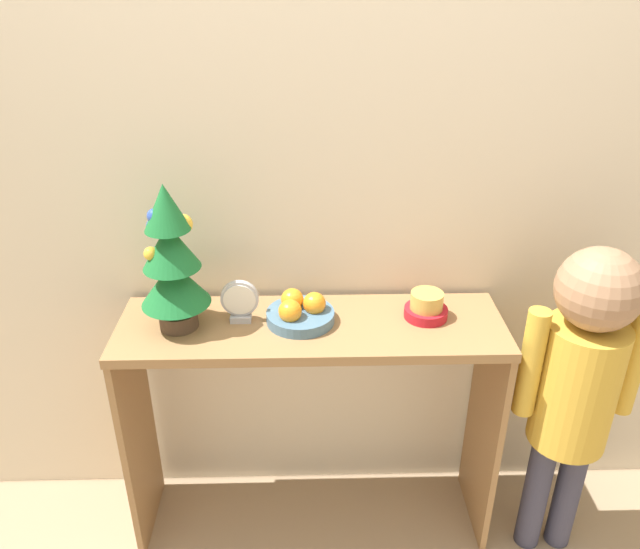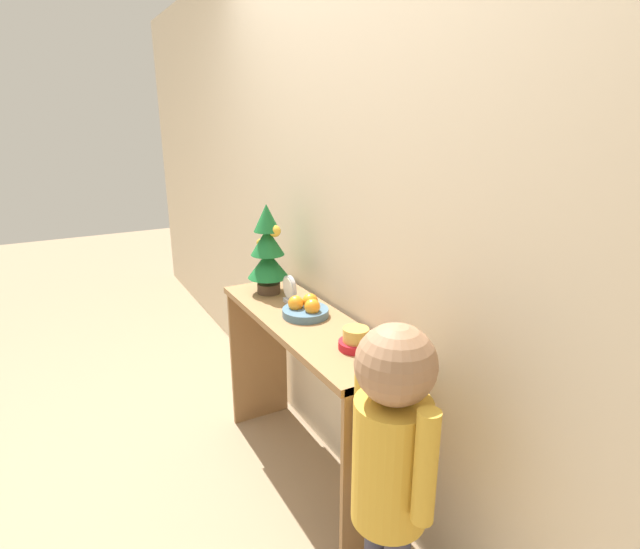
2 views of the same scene
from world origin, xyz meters
name	(u,v)px [view 1 (image 1 of 2)]	position (x,y,z in m)	size (l,w,h in m)	color
back_wall	(309,158)	(0.00, 0.40, 1.25)	(7.00, 0.05, 2.50)	beige
console_table	(312,376)	(0.00, 0.18, 0.61)	(1.16, 0.35, 0.81)	olive
mini_tree	(171,259)	(-0.39, 0.17, 1.03)	(0.20, 0.20, 0.44)	#4C3828
fruit_bowl	(300,312)	(-0.03, 0.19, 0.84)	(0.20, 0.20, 0.09)	#476B84
singing_bowl	(426,307)	(0.35, 0.21, 0.84)	(0.13, 0.13, 0.08)	#AD1923
desk_clock	(240,302)	(-0.21, 0.20, 0.87)	(0.11, 0.04, 0.13)	#B2B2B7
child_figure	(580,373)	(0.78, 0.05, 0.70)	(0.36, 0.24, 1.10)	#38384C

